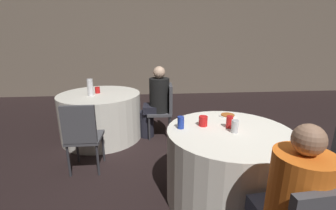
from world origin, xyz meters
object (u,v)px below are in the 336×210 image
(table_far, at_px, (101,116))
(chair_far_south, at_px, (82,133))
(table_near, at_px, (227,165))
(person_black_shirt, at_px, (155,102))
(pizza_plate_near, at_px, (228,115))
(soda_can_red, at_px, (229,122))
(chair_far_east, at_px, (165,106))
(person_orange_shirt, at_px, (287,208))
(bottle_far, at_px, (90,87))
(soda_can_blue, at_px, (181,122))
(soda_can_silver, at_px, (235,126))

(table_far, relative_size, chair_far_south, 1.46)
(table_near, bearing_deg, person_black_shirt, 112.43)
(chair_far_south, bearing_deg, pizza_plate_near, -5.79)
(person_black_shirt, height_order, soda_can_red, person_black_shirt)
(chair_far_east, bearing_deg, chair_far_south, 136.29)
(table_far, relative_size, person_orange_shirt, 1.11)
(table_near, relative_size, bottle_far, 4.67)
(soda_can_blue, distance_m, soda_can_silver, 0.51)
(chair_far_east, bearing_deg, soda_can_blue, -175.76)
(chair_far_south, xyz_separation_m, pizza_plate_near, (1.70, -0.18, 0.23))
(chair_far_south, relative_size, soda_can_blue, 7.34)
(table_near, height_order, table_far, same)
(table_near, xyz_separation_m, chair_far_east, (-0.51, 1.61, 0.16))
(person_black_shirt, distance_m, soda_can_blue, 1.55)
(person_orange_shirt, xyz_separation_m, soda_can_blue, (-0.53, 0.96, 0.22))
(table_near, relative_size, person_black_shirt, 1.03)
(person_orange_shirt, xyz_separation_m, bottle_far, (-1.74, 2.40, 0.29))
(soda_can_red, distance_m, bottle_far, 2.24)
(chair_far_south, relative_size, bottle_far, 3.42)
(table_near, distance_m, soda_can_silver, 0.44)
(table_near, distance_m, bottle_far, 2.33)
(person_black_shirt, bearing_deg, chair_far_east, -90.00)
(table_far, relative_size, bottle_far, 4.99)
(chair_far_south, distance_m, person_black_shirt, 1.37)
(chair_far_east, distance_m, pizza_plate_near, 1.37)
(chair_far_south, height_order, person_orange_shirt, person_orange_shirt)
(table_far, bearing_deg, soda_can_blue, -54.75)
(bottle_far, bearing_deg, pizza_plate_near, -32.03)
(table_far, bearing_deg, chair_far_south, -90.13)
(chair_far_east, xyz_separation_m, soda_can_silver, (0.53, -1.66, 0.28))
(table_far, xyz_separation_m, chair_far_east, (1.07, -0.05, 0.16))
(soda_can_blue, bearing_deg, pizza_plate_near, 28.53)
(table_far, distance_m, soda_can_red, 2.29)
(table_near, bearing_deg, soda_can_blue, 168.46)
(person_black_shirt, bearing_deg, pizza_plate_near, -143.86)
(chair_far_south, distance_m, pizza_plate_near, 1.72)
(table_far, xyz_separation_m, bottle_far, (-0.10, -0.12, 0.51))
(table_far, distance_m, person_orange_shirt, 3.01)
(person_black_shirt, height_order, bottle_far, person_black_shirt)
(person_black_shirt, xyz_separation_m, soda_can_red, (0.68, -1.55, 0.22))
(table_near, relative_size, soda_can_silver, 10.02)
(chair_far_south, bearing_deg, soda_can_silver, -21.84)
(chair_far_south, height_order, bottle_far, bottle_far)
(person_orange_shirt, xyz_separation_m, pizza_plate_near, (0.06, 1.28, 0.17))
(soda_can_blue, bearing_deg, bottle_far, 129.84)
(person_orange_shirt, xyz_separation_m, soda_can_silver, (-0.04, 0.81, 0.22))
(chair_far_east, height_order, soda_can_blue, chair_far_east)
(person_orange_shirt, bearing_deg, soda_can_silver, 88.60)
(person_orange_shirt, relative_size, person_black_shirt, 0.99)
(pizza_plate_near, relative_size, bottle_far, 0.76)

